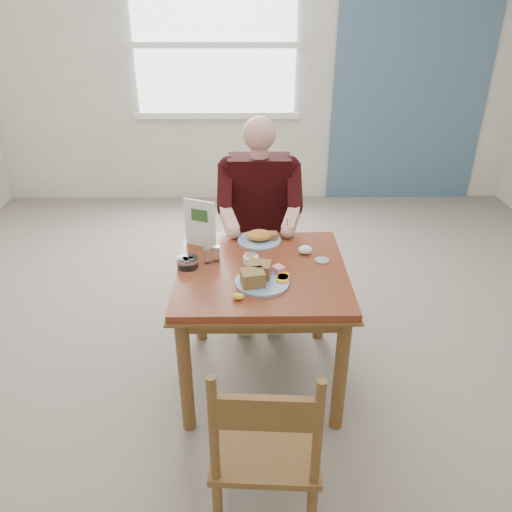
{
  "coord_description": "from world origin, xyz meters",
  "views": [
    {
      "loc": [
        -0.06,
        -2.32,
        2.05
      ],
      "look_at": [
        -0.03,
        0.0,
        0.82
      ],
      "focal_mm": 35.0,
      "sensor_mm": 36.0,
      "label": 1
    }
  ],
  "objects_px": {
    "table": "(262,286)",
    "diner": "(259,207)",
    "far_plate": "(260,238)",
    "chair_far": "(259,246)",
    "near_plate": "(260,277)",
    "chair_near": "(266,448)"
  },
  "relations": [
    {
      "from": "table",
      "to": "diner",
      "type": "distance_m",
      "value": 0.73
    },
    {
      "from": "diner",
      "to": "far_plate",
      "type": "bearing_deg",
      "value": -90.28
    },
    {
      "from": "diner",
      "to": "chair_far",
      "type": "bearing_deg",
      "value": 90.01
    },
    {
      "from": "table",
      "to": "far_plate",
      "type": "xyz_separation_m",
      "value": [
        -0.0,
        0.32,
        0.14
      ]
    },
    {
      "from": "chair_far",
      "to": "near_plate",
      "type": "relative_size",
      "value": 3.17
    },
    {
      "from": "chair_near",
      "to": "far_plate",
      "type": "bearing_deg",
      "value": 89.92
    },
    {
      "from": "table",
      "to": "diner",
      "type": "height_order",
      "value": "diner"
    },
    {
      "from": "chair_far",
      "to": "chair_near",
      "type": "relative_size",
      "value": 1.0
    },
    {
      "from": "table",
      "to": "chair_far",
      "type": "height_order",
      "value": "chair_far"
    },
    {
      "from": "chair_near",
      "to": "near_plate",
      "type": "distance_m",
      "value": 0.86
    },
    {
      "from": "diner",
      "to": "far_plate",
      "type": "height_order",
      "value": "diner"
    },
    {
      "from": "table",
      "to": "chair_near",
      "type": "distance_m",
      "value": 0.97
    },
    {
      "from": "table",
      "to": "diner",
      "type": "xyz_separation_m",
      "value": [
        0.0,
        0.71,
        0.17
      ]
    },
    {
      "from": "diner",
      "to": "far_plate",
      "type": "xyz_separation_m",
      "value": [
        -0.0,
        -0.38,
        -0.03
      ]
    },
    {
      "from": "diner",
      "to": "near_plate",
      "type": "height_order",
      "value": "diner"
    },
    {
      "from": "diner",
      "to": "near_plate",
      "type": "bearing_deg",
      "value": -90.8
    },
    {
      "from": "table",
      "to": "chair_far",
      "type": "relative_size",
      "value": 0.97
    },
    {
      "from": "chair_near",
      "to": "near_plate",
      "type": "bearing_deg",
      "value": 90.6
    },
    {
      "from": "far_plate",
      "to": "table",
      "type": "bearing_deg",
      "value": -89.67
    },
    {
      "from": "chair_near",
      "to": "diner",
      "type": "height_order",
      "value": "diner"
    },
    {
      "from": "table",
      "to": "chair_far",
      "type": "distance_m",
      "value": 0.81
    },
    {
      "from": "near_plate",
      "to": "table",
      "type": "bearing_deg",
      "value": 85.51
    }
  ]
}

